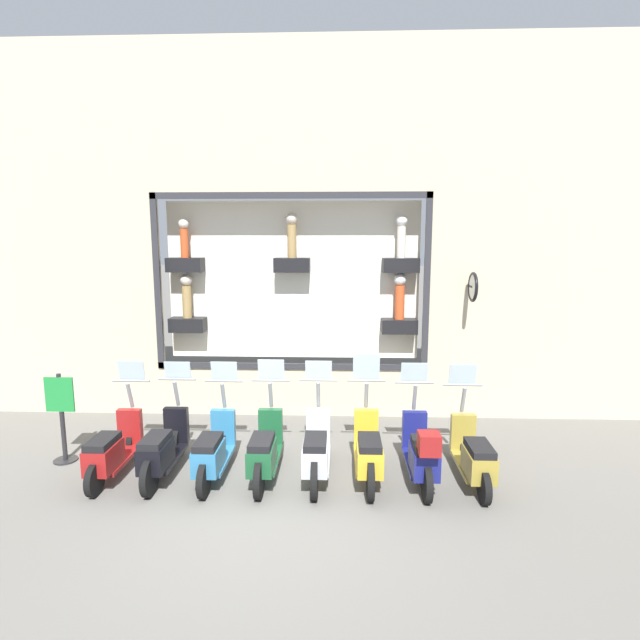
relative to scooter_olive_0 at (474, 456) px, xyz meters
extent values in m
plane|color=#66635E|center=(-0.72, 2.87, -0.41)|extent=(120.00, 120.00, 0.00)
cube|color=beige|center=(2.88, 2.87, 0.06)|extent=(0.40, 5.29, 0.95)
cube|color=beige|center=(2.88, 2.87, 5.30)|extent=(0.40, 5.29, 2.75)
cube|color=#2D2D33|center=(2.67, 2.87, 3.87)|extent=(0.04, 5.29, 0.12)
cube|color=#2D2D33|center=(2.67, 2.87, 0.60)|extent=(0.04, 5.29, 0.12)
cube|color=#2D2D33|center=(2.67, 0.28, 2.23)|extent=(0.04, 0.12, 3.39)
cube|color=#2D2D33|center=(2.67, 5.45, 2.23)|extent=(0.04, 0.12, 3.39)
cube|color=white|center=(3.23, 2.87, 2.23)|extent=(0.04, 5.05, 3.15)
cube|color=black|center=(3.01, 0.74, 2.56)|extent=(0.36, 0.70, 0.28)
cylinder|color=silver|center=(3.01, 0.74, 3.00)|extent=(0.17, 0.17, 0.61)
sphere|color=white|center=(3.01, 0.74, 3.42)|extent=(0.22, 0.22, 0.22)
cube|color=black|center=(3.01, 2.87, 2.56)|extent=(0.36, 0.70, 0.28)
cylinder|color=#9E7F4C|center=(3.01, 2.87, 3.02)|extent=(0.18, 0.18, 0.64)
sphere|color=beige|center=(3.01, 2.87, 3.46)|extent=(0.23, 0.23, 0.23)
cube|color=black|center=(3.01, 4.99, 2.56)|extent=(0.36, 0.70, 0.28)
cylinder|color=#CC4C23|center=(3.01, 4.99, 2.98)|extent=(0.15, 0.15, 0.56)
sphere|color=beige|center=(3.01, 4.99, 3.36)|extent=(0.20, 0.20, 0.20)
cube|color=black|center=(3.01, 0.74, 1.36)|extent=(0.36, 0.70, 0.28)
cylinder|color=#CC4C23|center=(3.01, 0.74, 1.83)|extent=(0.19, 0.19, 0.67)
sphere|color=white|center=(3.01, 0.74, 2.29)|extent=(0.24, 0.24, 0.24)
cube|color=black|center=(3.01, 4.99, 1.36)|extent=(0.36, 0.70, 0.28)
cylinder|color=#9E7F4C|center=(3.01, 4.99, 1.82)|extent=(0.18, 0.18, 0.65)
sphere|color=beige|center=(3.01, 4.99, 2.26)|extent=(0.23, 0.23, 0.23)
cylinder|color=black|center=(2.50, -0.49, 2.20)|extent=(0.35, 0.05, 0.05)
torus|color=black|center=(2.33, -0.49, 2.20)|extent=(0.55, 0.06, 0.55)
cylinder|color=white|center=(2.33, -0.49, 2.20)|extent=(0.45, 0.03, 0.45)
cylinder|color=black|center=(0.78, 0.00, -0.19)|extent=(0.44, 0.09, 0.44)
cylinder|color=black|center=(-0.57, 0.00, -0.19)|extent=(0.44, 0.09, 0.44)
cube|color=olive|center=(0.10, 0.00, -0.20)|extent=(1.02, 0.38, 0.06)
cube|color=olive|center=(-0.27, 0.00, 0.01)|extent=(0.61, 0.35, 0.36)
cube|color=black|center=(-0.27, 0.00, 0.24)|extent=(0.58, 0.31, 0.10)
cube|color=olive|center=(0.65, 0.00, 0.11)|extent=(0.12, 0.37, 0.56)
cylinder|color=gray|center=(0.72, 0.00, 0.60)|extent=(0.20, 0.06, 0.45)
cylinder|color=gray|center=(0.79, 0.00, 0.82)|extent=(0.04, 0.61, 0.04)
cube|color=silver|center=(0.83, 0.00, 0.98)|extent=(0.09, 0.42, 0.33)
cylinder|color=black|center=(0.75, 0.75, -0.16)|extent=(0.51, 0.09, 0.51)
cylinder|color=black|center=(-0.54, 0.75, -0.16)|extent=(0.51, 0.09, 0.51)
cube|color=navy|center=(0.10, 0.75, -0.17)|extent=(1.02, 0.38, 0.06)
cube|color=navy|center=(-0.27, 0.75, 0.04)|extent=(0.61, 0.35, 0.36)
cube|color=black|center=(-0.27, 0.75, 0.27)|extent=(0.58, 0.31, 0.10)
cube|color=navy|center=(0.65, 0.75, 0.14)|extent=(0.12, 0.37, 0.56)
cylinder|color=gray|center=(0.72, 0.75, 0.63)|extent=(0.20, 0.06, 0.45)
cylinder|color=gray|center=(0.79, 0.75, 0.85)|extent=(0.04, 0.61, 0.04)
cube|color=silver|center=(0.83, 0.75, 1.01)|extent=(0.08, 0.42, 0.31)
cube|color=maroon|center=(-0.59, 0.75, 0.43)|extent=(0.28, 0.28, 0.28)
cylinder|color=black|center=(0.73, 1.50, -0.13)|extent=(0.56, 0.09, 0.56)
cylinder|color=black|center=(-0.52, 1.50, -0.13)|extent=(0.56, 0.09, 0.56)
cube|color=gold|center=(0.10, 1.50, -0.15)|extent=(1.02, 0.38, 0.06)
cube|color=gold|center=(-0.27, 1.50, 0.06)|extent=(0.61, 0.35, 0.36)
cube|color=black|center=(-0.27, 1.50, 0.29)|extent=(0.58, 0.31, 0.10)
cube|color=gold|center=(0.65, 1.50, 0.16)|extent=(0.12, 0.37, 0.56)
cylinder|color=gray|center=(0.72, 1.50, 0.66)|extent=(0.20, 0.06, 0.45)
cylinder|color=gray|center=(0.79, 1.50, 0.87)|extent=(0.04, 0.60, 0.04)
cube|color=silver|center=(0.83, 1.50, 1.09)|extent=(0.11, 0.42, 0.43)
cylinder|color=black|center=(0.73, 2.26, -0.13)|extent=(0.56, 0.09, 0.56)
cylinder|color=black|center=(-0.52, 2.26, -0.13)|extent=(0.56, 0.09, 0.56)
cube|color=#B7BCC6|center=(0.10, 2.26, -0.15)|extent=(1.02, 0.39, 0.06)
cube|color=#B7BCC6|center=(-0.27, 2.26, 0.06)|extent=(0.61, 0.35, 0.36)
cube|color=black|center=(-0.27, 2.26, 0.29)|extent=(0.58, 0.31, 0.10)
cube|color=#B7BCC6|center=(0.65, 2.26, 0.16)|extent=(0.12, 0.37, 0.56)
cylinder|color=gray|center=(0.72, 2.26, 0.66)|extent=(0.20, 0.06, 0.45)
cylinder|color=gray|center=(0.79, 2.26, 0.87)|extent=(0.04, 0.60, 0.04)
cube|color=silver|center=(0.83, 2.26, 1.03)|extent=(0.08, 0.42, 0.31)
cylinder|color=black|center=(0.74, 3.01, -0.15)|extent=(0.53, 0.09, 0.53)
cylinder|color=black|center=(-0.54, 3.01, -0.15)|extent=(0.53, 0.09, 0.53)
cube|color=#19512D|center=(0.10, 3.01, -0.16)|extent=(1.02, 0.39, 0.06)
cube|color=#19512D|center=(-0.27, 3.01, 0.05)|extent=(0.61, 0.35, 0.36)
cube|color=black|center=(-0.27, 3.01, 0.28)|extent=(0.58, 0.31, 0.10)
cube|color=#19512D|center=(0.65, 3.01, 0.15)|extent=(0.12, 0.37, 0.56)
cylinder|color=gray|center=(0.72, 3.01, 0.64)|extent=(0.20, 0.06, 0.45)
cylinder|color=gray|center=(0.79, 3.01, 0.86)|extent=(0.04, 0.61, 0.04)
cube|color=silver|center=(0.83, 3.01, 1.03)|extent=(0.09, 0.42, 0.33)
cylinder|color=black|center=(0.76, 3.76, -0.17)|extent=(0.49, 0.09, 0.49)
cylinder|color=black|center=(-0.55, 3.76, -0.17)|extent=(0.49, 0.09, 0.49)
cube|color=teal|center=(0.10, 3.76, -0.18)|extent=(1.02, 0.38, 0.06)
cube|color=teal|center=(-0.27, 3.76, 0.03)|extent=(0.61, 0.35, 0.36)
cube|color=black|center=(-0.27, 3.76, 0.26)|extent=(0.58, 0.31, 0.10)
cube|color=teal|center=(0.65, 3.76, 0.13)|extent=(0.12, 0.37, 0.56)
cylinder|color=gray|center=(0.72, 3.76, 0.62)|extent=(0.20, 0.06, 0.45)
cylinder|color=gray|center=(0.79, 3.76, 0.84)|extent=(0.04, 0.60, 0.04)
cube|color=silver|center=(0.83, 3.76, 1.00)|extent=(0.08, 0.42, 0.31)
cylinder|color=black|center=(0.74, 4.51, -0.14)|extent=(0.54, 0.09, 0.54)
cylinder|color=black|center=(-0.53, 4.51, -0.14)|extent=(0.54, 0.09, 0.54)
cube|color=black|center=(0.10, 4.51, -0.16)|extent=(1.02, 0.38, 0.06)
cube|color=black|center=(-0.27, 4.51, 0.05)|extent=(0.61, 0.35, 0.36)
cube|color=black|center=(-0.27, 4.51, 0.28)|extent=(0.58, 0.31, 0.10)
cube|color=black|center=(0.65, 4.51, 0.15)|extent=(0.12, 0.37, 0.56)
cylinder|color=gray|center=(0.72, 4.51, 0.65)|extent=(0.20, 0.06, 0.45)
cylinder|color=gray|center=(0.79, 4.51, 0.86)|extent=(0.04, 0.60, 0.04)
cube|color=silver|center=(0.83, 4.51, 1.00)|extent=(0.07, 0.42, 0.28)
cylinder|color=black|center=(0.77, 5.26, -0.18)|extent=(0.46, 0.09, 0.46)
cylinder|color=black|center=(-0.56, 5.26, -0.18)|extent=(0.46, 0.09, 0.46)
cube|color=maroon|center=(0.10, 5.26, -0.19)|extent=(1.02, 0.38, 0.06)
cube|color=maroon|center=(-0.27, 5.26, 0.02)|extent=(0.61, 0.35, 0.36)
cube|color=black|center=(-0.27, 5.26, 0.25)|extent=(0.58, 0.31, 0.10)
cube|color=maroon|center=(0.65, 5.26, 0.12)|extent=(0.12, 0.37, 0.56)
cylinder|color=gray|center=(0.72, 5.26, 0.61)|extent=(0.20, 0.06, 0.45)
cylinder|color=gray|center=(0.79, 5.26, 0.82)|extent=(0.04, 0.61, 0.04)
cube|color=silver|center=(0.83, 5.26, 0.99)|extent=(0.08, 0.42, 0.33)
cylinder|color=#232326|center=(0.48, 6.26, -0.40)|extent=(0.36, 0.36, 0.02)
cylinder|color=#232326|center=(0.48, 6.26, 0.30)|extent=(0.07, 0.07, 1.43)
cube|color=#1E8438|center=(0.46, 6.26, 0.69)|extent=(0.03, 0.45, 0.55)
camera|label=1|loc=(-6.80, 1.94, 3.07)|focal=28.00mm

